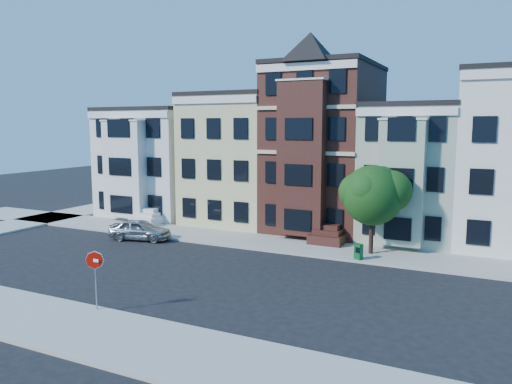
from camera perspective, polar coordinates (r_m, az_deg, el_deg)
The scene contains 12 objects.
ground at distance 25.70m, azimuth -2.68°, elevation -10.10°, with size 120.00×120.00×0.00m, color black.
far_sidewalk at distance 32.66m, azimuth 4.12°, elevation -6.11°, with size 60.00×4.00×0.15m, color #9E9B93.
near_sidewalk at distance 19.50m, azimuth -14.51°, elevation -16.04°, with size 60.00×4.00×0.15m, color #9E9B93.
house_white at distance 44.96m, azimuth -10.64°, elevation 3.26°, with size 8.00×9.00×9.00m, color silver.
house_yellow at distance 40.67m, azimuth -1.56°, elevation 3.65°, with size 7.00×9.00×10.00m, color beige.
house_brown at distance 37.88m, azimuth 7.90°, elevation 4.80°, with size 7.00×9.00×12.00m, color #3C1A14.
house_green at distance 36.49m, azimuth 17.60°, elevation 2.05°, with size 6.00×9.00×9.00m, color #96A58C.
street_tree at distance 30.48m, azimuth 13.15°, elevation -0.82°, with size 5.67×5.67×6.60m, color #1D4E17, non-canonical shape.
parked_car at distance 35.22m, azimuth -13.13°, elevation -4.21°, with size 1.70×4.23×1.44m, color #9DA0A4.
newspaper_box at distance 29.51m, azimuth 11.64°, elevation -6.69°, with size 0.41×0.36×0.91m, color #0A5924.
fire_hydrant at distance 37.60m, azimuth -14.09°, elevation -3.86°, with size 0.24×0.24×0.67m, color silver.
stop_sign at distance 22.12m, azimuth -17.86°, elevation -9.18°, with size 0.78×0.11×2.83m, color #A80D04, non-canonical shape.
Camera 1 is at (11.80, -21.45, 7.82)m, focal length 35.00 mm.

